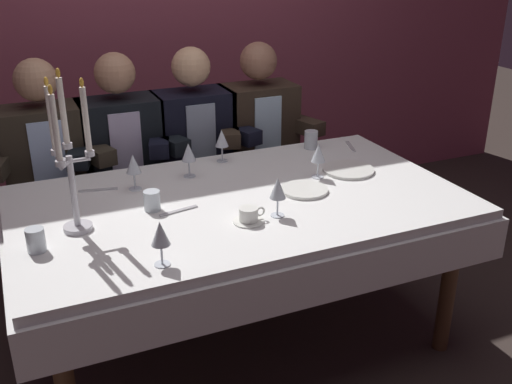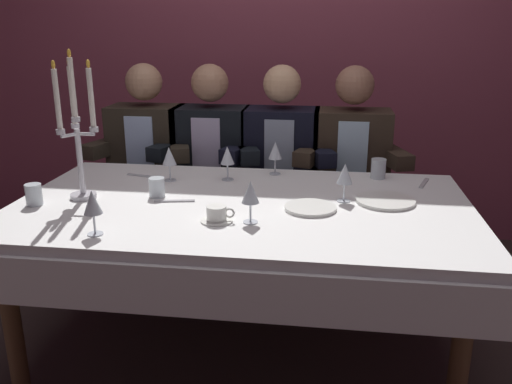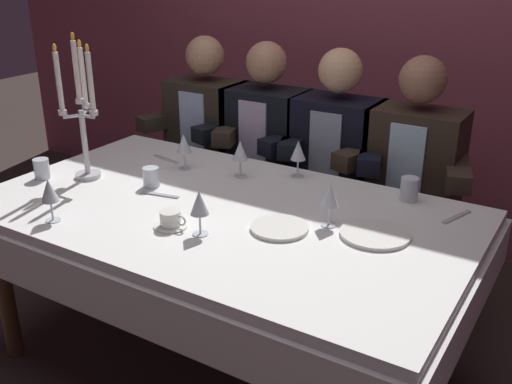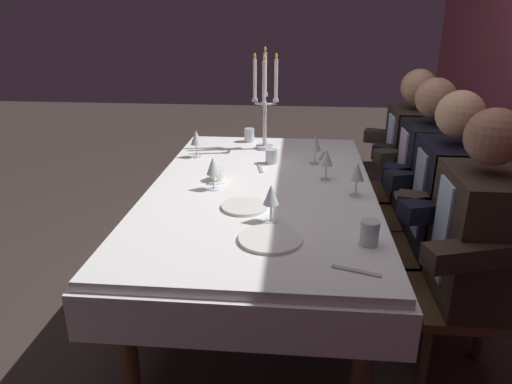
# 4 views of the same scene
# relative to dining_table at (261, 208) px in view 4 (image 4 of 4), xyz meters

# --- Properties ---
(ground_plane) EXTENTS (12.00, 12.00, 0.00)m
(ground_plane) POSITION_rel_dining_table_xyz_m (0.00, 0.00, -0.62)
(ground_plane) COLOR #372C28
(dining_table) EXTENTS (1.94, 1.14, 0.74)m
(dining_table) POSITION_rel_dining_table_xyz_m (0.00, 0.00, 0.00)
(dining_table) COLOR white
(dining_table) RESTS_ON ground_plane
(candelabra) EXTENTS (0.15, 0.17, 0.62)m
(candelabra) POSITION_rel_dining_table_xyz_m (-0.68, -0.03, 0.40)
(candelabra) COLOR silver
(candelabra) RESTS_ON dining_table
(dinner_plate_0) EXTENTS (0.21, 0.21, 0.01)m
(dinner_plate_0) POSITION_rel_dining_table_xyz_m (0.29, -0.05, 0.13)
(dinner_plate_0) COLOR white
(dinner_plate_0) RESTS_ON dining_table
(dinner_plate_1) EXTENTS (0.25, 0.25, 0.01)m
(dinner_plate_1) POSITION_rel_dining_table_xyz_m (0.60, 0.08, 0.13)
(dinner_plate_1) COLOR white
(dinner_plate_1) RESTS_ON dining_table
(wine_glass_0) EXTENTS (0.07, 0.07, 0.16)m
(wine_glass_0) POSITION_rel_dining_table_xyz_m (-0.46, -0.42, 0.23)
(wine_glass_0) COLOR silver
(wine_glass_0) RESTS_ON dining_table
(wine_glass_1) EXTENTS (0.07, 0.07, 0.16)m
(wine_glass_1) POSITION_rel_dining_table_xyz_m (0.09, 0.46, 0.23)
(wine_glass_1) COLOR silver
(wine_glass_1) RESTS_ON dining_table
(wine_glass_2) EXTENTS (0.07, 0.07, 0.16)m
(wine_glass_2) POSITION_rel_dining_table_xyz_m (0.07, -0.23, 0.23)
(wine_glass_2) COLOR silver
(wine_glass_2) RESTS_ON dining_table
(wine_glass_3) EXTENTS (0.07, 0.07, 0.16)m
(wine_glass_3) POSITION_rel_dining_table_xyz_m (0.42, 0.07, 0.23)
(wine_glass_3) COLOR silver
(wine_glass_3) RESTS_ON dining_table
(wine_glass_4) EXTENTS (0.07, 0.07, 0.16)m
(wine_glass_4) POSITION_rel_dining_table_xyz_m (-0.39, 0.27, 0.23)
(wine_glass_4) COLOR silver
(wine_glass_4) RESTS_ON dining_table
(wine_glass_5) EXTENTS (0.07, 0.07, 0.16)m
(wine_glass_5) POSITION_rel_dining_table_xyz_m (-0.12, 0.32, 0.23)
(wine_glass_5) COLOR silver
(wine_glass_5) RESTS_ON dining_table
(water_tumbler_0) EXTENTS (0.07, 0.07, 0.09)m
(water_tumbler_0) POSITION_rel_dining_table_xyz_m (0.59, 0.45, 0.17)
(water_tumbler_0) COLOR silver
(water_tumbler_0) RESTS_ON dining_table
(water_tumbler_1) EXTENTS (0.07, 0.07, 0.09)m
(water_tumbler_1) POSITION_rel_dining_table_xyz_m (-0.84, -0.15, 0.16)
(water_tumbler_1) COLOR silver
(water_tumbler_1) RESTS_ON dining_table
(water_tumbler_2) EXTENTS (0.07, 0.07, 0.08)m
(water_tumbler_2) POSITION_rel_dining_table_xyz_m (-0.38, 0.03, 0.16)
(water_tumbler_2) COLOR silver
(water_tumbler_2) RESTS_ON dining_table
(coffee_cup_0) EXTENTS (0.13, 0.12, 0.06)m
(coffee_cup_0) POSITION_rel_dining_table_xyz_m (-0.06, -0.23, 0.15)
(coffee_cup_0) COLOR white
(coffee_cup_0) RESTS_ON dining_table
(fork_0) EXTENTS (0.07, 0.17, 0.01)m
(fork_0) POSITION_rel_dining_table_xyz_m (0.80, 0.39, 0.12)
(fork_0) COLOR #B7B7BC
(fork_0) RESTS_ON dining_table
(spoon_1) EXTENTS (0.17, 0.05, 0.01)m
(spoon_1) POSITION_rel_dining_table_xyz_m (-0.28, -0.03, 0.12)
(spoon_1) COLOR #B7B7BC
(spoon_1) RESTS_ON dining_table
(fork_2) EXTENTS (0.17, 0.05, 0.01)m
(fork_2) POSITION_rel_dining_table_xyz_m (-0.54, 0.33, 0.12)
(fork_2) COLOR #B7B7BC
(fork_2) RESTS_ON dining_table
(seated_diner_0) EXTENTS (0.63, 0.48, 1.24)m
(seated_diner_0) POSITION_rel_dining_table_xyz_m (-0.71, 0.89, 0.11)
(seated_diner_0) COLOR #543720
(seated_diner_0) RESTS_ON ground_plane
(seated_diner_1) EXTENTS (0.63, 0.48, 1.24)m
(seated_diner_1) POSITION_rel_dining_table_xyz_m (-0.32, 0.89, 0.11)
(seated_diner_1) COLOR #543720
(seated_diner_1) RESTS_ON ground_plane
(seated_diner_2) EXTENTS (0.63, 0.48, 1.24)m
(seated_diner_2) POSITION_rel_dining_table_xyz_m (0.08, 0.89, 0.11)
(seated_diner_2) COLOR #543720
(seated_diner_2) RESTS_ON ground_plane
(seated_diner_3) EXTENTS (0.63, 0.48, 1.24)m
(seated_diner_3) POSITION_rel_dining_table_xyz_m (0.48, 0.89, 0.11)
(seated_diner_3) COLOR #543720
(seated_diner_3) RESTS_ON ground_plane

